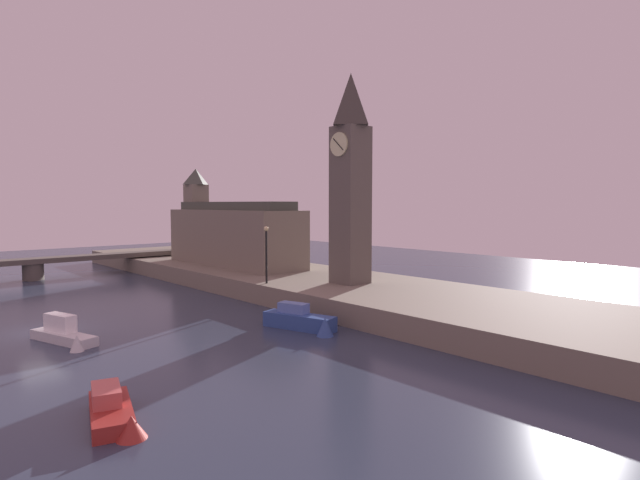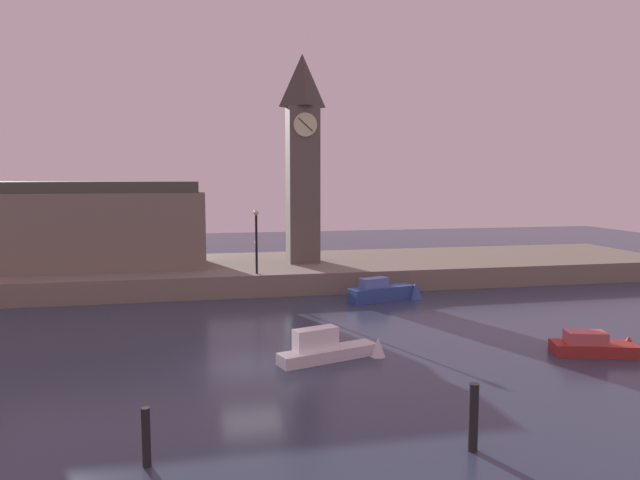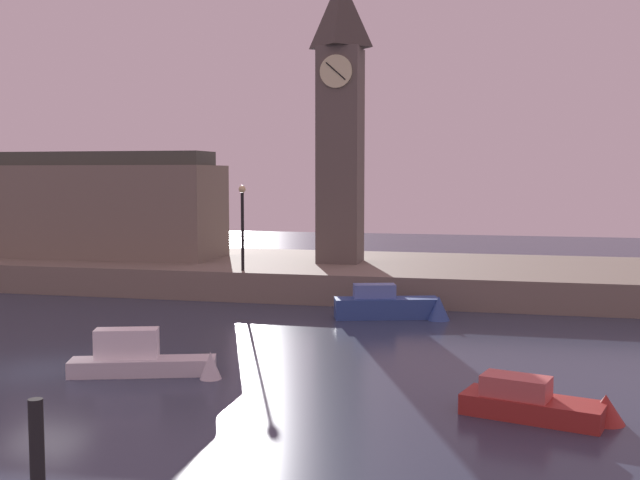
{
  "view_description": "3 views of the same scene",
  "coord_description": "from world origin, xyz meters",
  "px_view_note": "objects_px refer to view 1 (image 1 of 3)",
  "views": [
    {
      "loc": [
        32.97,
        -7.58,
        7.49
      ],
      "look_at": [
        4.63,
        17.65,
        4.79
      ],
      "focal_mm": 28.84,
      "sensor_mm": 36.0,
      "label": 1
    },
    {
      "loc": [
        -2.06,
        -24.22,
        8.02
      ],
      "look_at": [
        6.08,
        14.91,
        3.68
      ],
      "focal_mm": 32.89,
      "sensor_mm": 36.0,
      "label": 2
    },
    {
      "loc": [
        14.41,
        -22.04,
        6.39
      ],
      "look_at": [
        5.4,
        16.24,
        3.01
      ],
      "focal_mm": 43.4,
      "sensor_mm": 36.0,
      "label": 3
    }
  ],
  "objects_px": {
    "parliament_hall": "(231,233)",
    "boat_dinghy_red": "(115,414)",
    "streetlamp": "(266,248)",
    "boat_tour_blue": "(303,321)",
    "clock_tower": "(350,175)",
    "boat_ferry_white": "(65,335)"
  },
  "relations": [
    {
      "from": "clock_tower",
      "to": "streetlamp",
      "type": "bearing_deg",
      "value": -129.78
    },
    {
      "from": "clock_tower",
      "to": "parliament_hall",
      "type": "height_order",
      "value": "clock_tower"
    },
    {
      "from": "clock_tower",
      "to": "boat_dinghy_red",
      "type": "height_order",
      "value": "clock_tower"
    },
    {
      "from": "boat_dinghy_red",
      "to": "boat_tour_blue",
      "type": "distance_m",
      "value": 14.38
    },
    {
      "from": "clock_tower",
      "to": "streetlamp",
      "type": "height_order",
      "value": "clock_tower"
    },
    {
      "from": "boat_tour_blue",
      "to": "clock_tower",
      "type": "bearing_deg",
      "value": 117.13
    },
    {
      "from": "clock_tower",
      "to": "boat_dinghy_red",
      "type": "xyz_separation_m",
      "value": [
        9.97,
        -21.21,
        -9.21
      ]
    },
    {
      "from": "boat_dinghy_red",
      "to": "boat_tour_blue",
      "type": "relative_size",
      "value": 0.84
    },
    {
      "from": "boat_ferry_white",
      "to": "boat_dinghy_red",
      "type": "relative_size",
      "value": 1.17
    },
    {
      "from": "parliament_hall",
      "to": "clock_tower",
      "type": "bearing_deg",
      "value": 0.76
    },
    {
      "from": "clock_tower",
      "to": "boat_ferry_white",
      "type": "relative_size",
      "value": 3.0
    },
    {
      "from": "streetlamp",
      "to": "boat_ferry_white",
      "type": "height_order",
      "value": "streetlamp"
    },
    {
      "from": "boat_dinghy_red",
      "to": "clock_tower",
      "type": "bearing_deg",
      "value": 115.18
    },
    {
      "from": "parliament_hall",
      "to": "boat_dinghy_red",
      "type": "relative_size",
      "value": 3.84
    },
    {
      "from": "streetlamp",
      "to": "boat_tour_blue",
      "type": "relative_size",
      "value": 0.81
    },
    {
      "from": "parliament_hall",
      "to": "boat_dinghy_red",
      "type": "height_order",
      "value": "parliament_hall"
    },
    {
      "from": "clock_tower",
      "to": "boat_tour_blue",
      "type": "height_order",
      "value": "clock_tower"
    },
    {
      "from": "clock_tower",
      "to": "boat_ferry_white",
      "type": "bearing_deg",
      "value": -96.0
    },
    {
      "from": "clock_tower",
      "to": "boat_tour_blue",
      "type": "bearing_deg",
      "value": -62.87
    },
    {
      "from": "streetlamp",
      "to": "boat_tour_blue",
      "type": "bearing_deg",
      "value": -21.64
    },
    {
      "from": "boat_dinghy_red",
      "to": "boat_tour_blue",
      "type": "height_order",
      "value": "boat_tour_blue"
    },
    {
      "from": "streetlamp",
      "to": "boat_tour_blue",
      "type": "xyz_separation_m",
      "value": [
        8.16,
        -3.24,
        -3.59
      ]
    }
  ]
}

